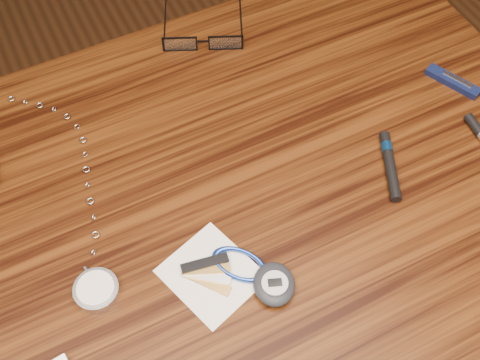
{
  "coord_description": "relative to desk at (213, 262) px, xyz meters",
  "views": [
    {
      "loc": [
        -0.12,
        -0.33,
        1.38
      ],
      "look_at": [
        0.06,
        0.04,
        0.76
      ],
      "focal_mm": 45.0,
      "sensor_mm": 36.0,
      "label": 1
    }
  ],
  "objects": [
    {
      "name": "pedometer",
      "position": [
        0.03,
        -0.11,
        0.11
      ],
      "size": [
        0.06,
        0.07,
        0.02
      ],
      "color": "black",
      "rests_on": "desk"
    },
    {
      "name": "pocket_knife",
      "position": [
        0.4,
        0.05,
        0.11
      ],
      "size": [
        0.05,
        0.08,
        0.01
      ],
      "color": "black",
      "rests_on": "desk"
    },
    {
      "name": "eyeglasses",
      "position": [
        0.12,
        0.28,
        0.11
      ],
      "size": [
        0.16,
        0.16,
        0.03
      ],
      "color": "black",
      "rests_on": "desk"
    },
    {
      "name": "black_blue_pen",
      "position": [
        0.24,
        -0.02,
        0.11
      ],
      "size": [
        0.06,
        0.1,
        0.01
      ],
      "color": "black",
      "rests_on": "desk"
    },
    {
      "name": "notepad_keys",
      "position": [
        -0.01,
        -0.06,
        0.11
      ],
      "size": [
        0.13,
        0.12,
        0.01
      ],
      "color": "white",
      "rests_on": "desk"
    },
    {
      "name": "desk",
      "position": [
        0.0,
        0.0,
        0.0
      ],
      "size": [
        1.0,
        0.7,
        0.75
      ],
      "color": "#3D1D09",
      "rests_on": "ground"
    },
    {
      "name": "pocket_watch",
      "position": [
        -0.15,
        -0.01,
        0.11
      ],
      "size": [
        0.08,
        0.35,
        0.02
      ],
      "color": "silver",
      "rests_on": "desk"
    }
  ]
}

